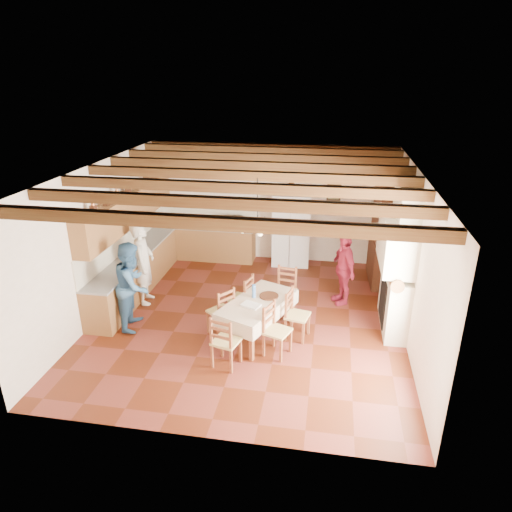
{
  "coord_description": "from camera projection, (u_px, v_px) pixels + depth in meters",
  "views": [
    {
      "loc": [
        1.47,
        -7.87,
        4.67
      ],
      "look_at": [
        0.1,
        0.3,
        1.25
      ],
      "focal_mm": 32.0,
      "sensor_mm": 36.0,
      "label": 1
    }
  ],
  "objects": [
    {
      "name": "wall_picture",
      "position": [
        334.0,
        192.0,
        11.19
      ],
      "size": [
        0.34,
        0.03,
        0.42
      ],
      "primitive_type": "cube",
      "color": "black",
      "rests_on": "ground"
    },
    {
      "name": "lower_cabinets_back",
      "position": [
        211.0,
        243.0,
        11.95
      ],
      "size": [
        2.3,
        0.6,
        0.86
      ],
      "primitive_type": "cube",
      "color": "brown",
      "rests_on": "ground"
    },
    {
      "name": "backsplash_back",
      "position": [
        212.0,
        212.0,
        11.91
      ],
      "size": [
        2.3,
        0.03,
        0.6
      ],
      "primitive_type": "cube",
      "color": "#EDE3CA",
      "rests_on": "ground"
    },
    {
      "name": "person_woman_blue",
      "position": [
        133.0,
        285.0,
        8.63
      ],
      "size": [
        0.75,
        0.91,
        1.73
      ],
      "primitive_type": "imported",
      "rotation": [
        0.0,
        0.0,
        1.69
      ],
      "color": "#35628F",
      "rests_on": "floor"
    },
    {
      "name": "chandelier",
      "position": [
        257.0,
        222.0,
        7.77
      ],
      "size": [
        0.47,
        0.47,
        0.03
      ],
      "primitive_type": "torus",
      "color": "black",
      "rests_on": "ground"
    },
    {
      "name": "refrigerator",
      "position": [
        291.0,
        229.0,
        11.5
      ],
      "size": [
        0.96,
        0.8,
        1.85
      ],
      "primitive_type": "cube",
      "rotation": [
        0.0,
        0.0,
        0.05
      ],
      "color": "white",
      "rests_on": "floor"
    },
    {
      "name": "backsplash_left",
      "position": [
        125.0,
        237.0,
        10.14
      ],
      "size": [
        0.03,
        4.3,
        0.6
      ],
      "primitive_type": "cube",
      "color": "#EDE3CA",
      "rests_on": "ground"
    },
    {
      "name": "countertop_back",
      "position": [
        210.0,
        227.0,
        11.78
      ],
      "size": [
        2.34,
        0.62,
        0.04
      ],
      "primitive_type": "cube",
      "color": "slate",
      "rests_on": "lower_cabinets_back"
    },
    {
      "name": "microwave",
      "position": [
        233.0,
        222.0,
        11.62
      ],
      "size": [
        0.5,
        0.35,
        0.27
      ],
      "primitive_type": "imported",
      "rotation": [
        0.0,
        0.0,
        0.04
      ],
      "color": "silver",
      "rests_on": "countertop_back"
    },
    {
      "name": "wall_left",
      "position": [
        100.0,
        240.0,
        9.07
      ],
      "size": [
        0.02,
        6.5,
        3.0
      ],
      "primitive_type": "cube",
      "color": "beige",
      "rests_on": "ground"
    },
    {
      "name": "chair_end_far",
      "position": [
        285.0,
        291.0,
        9.27
      ],
      "size": [
        0.47,
        0.46,
        0.96
      ],
      "primitive_type": null,
      "rotation": [
        0.0,
        0.0,
        -0.15
      ],
      "color": "brown",
      "rests_on": "floor"
    },
    {
      "name": "chair_left_far",
      "position": [
        241.0,
        298.0,
        8.99
      ],
      "size": [
        0.49,
        0.51,
        0.96
      ],
      "primitive_type": null,
      "rotation": [
        0.0,
        0.0,
        -1.83
      ],
      "color": "brown",
      "rests_on": "floor"
    },
    {
      "name": "fireplace",
      "position": [
        395.0,
        259.0,
        8.42
      ],
      "size": [
        0.56,
        1.6,
        2.8
      ],
      "primitive_type": null,
      "color": "beige",
      "rests_on": "ground"
    },
    {
      "name": "ceiling_beams",
      "position": [
        248.0,
        176.0,
        8.07
      ],
      "size": [
        6.0,
        6.3,
        0.16
      ],
      "primitive_type": null,
      "color": "#35180A",
      "rests_on": "ground"
    },
    {
      "name": "chair_left_near",
      "position": [
        221.0,
        310.0,
        8.52
      ],
      "size": [
        0.57,
        0.58,
        0.96
      ],
      "primitive_type": null,
      "rotation": [
        0.0,
        0.0,
        -2.22
      ],
      "color": "brown",
      "rests_on": "floor"
    },
    {
      "name": "dining_table",
      "position": [
        257.0,
        305.0,
        8.38
      ],
      "size": [
        1.4,
        1.84,
        0.72
      ],
      "rotation": [
        0.0,
        0.0,
        -0.39
      ],
      "color": "beige",
      "rests_on": "floor"
    },
    {
      "name": "wall_back",
      "position": [
        271.0,
        203.0,
        11.58
      ],
      "size": [
        6.0,
        0.02,
        3.0
      ],
      "primitive_type": "cube",
      "color": "beige",
      "rests_on": "ground"
    },
    {
      "name": "person_woman_red",
      "position": [
        343.0,
        269.0,
        9.56
      ],
      "size": [
        0.7,
        0.99,
        1.56
      ],
      "primitive_type": "imported",
      "rotation": [
        0.0,
        0.0,
        -1.17
      ],
      "color": "#AB243F",
      "rests_on": "floor"
    },
    {
      "name": "chair_right_far",
      "position": [
        298.0,
        315.0,
        8.37
      ],
      "size": [
        0.48,
        0.5,
        0.96
      ],
      "primitive_type": null,
      "rotation": [
        0.0,
        0.0,
        1.35
      ],
      "color": "brown",
      "rests_on": "floor"
    },
    {
      "name": "countertop_left",
      "position": [
        139.0,
        251.0,
        10.22
      ],
      "size": [
        0.62,
        4.3,
        0.04
      ],
      "primitive_type": "cube",
      "color": "slate",
      "rests_on": "lower_cabinets_left"
    },
    {
      "name": "hutch",
      "position": [
        385.0,
        233.0,
        10.37
      ],
      "size": [
        0.6,
        1.33,
        2.38
      ],
      "primitive_type": null,
      "rotation": [
        0.0,
        0.0,
        0.04
      ],
      "color": "#3B180E",
      "rests_on": "floor"
    },
    {
      "name": "chair_end_near",
      "position": [
        226.0,
        340.0,
        7.58
      ],
      "size": [
        0.51,
        0.5,
        0.96
      ],
      "primitive_type": null,
      "rotation": [
        0.0,
        0.0,
        2.87
      ],
      "color": "brown",
      "rests_on": "floor"
    },
    {
      "name": "wall_right",
      "position": [
        413.0,
        260.0,
        8.15
      ],
      "size": [
        0.02,
        6.5,
        3.0
      ],
      "primitive_type": "cube",
      "color": "beige",
      "rests_on": "ground"
    },
    {
      "name": "chair_right_near",
      "position": [
        277.0,
        330.0,
        7.87
      ],
      "size": [
        0.53,
        0.54,
        0.96
      ],
      "primitive_type": null,
      "rotation": [
        0.0,
        0.0,
        1.2
      ],
      "color": "brown",
      "rests_on": "floor"
    },
    {
      "name": "floor",
      "position": [
        249.0,
        319.0,
        9.19
      ],
      "size": [
        6.0,
        6.5,
        0.02
      ],
      "primitive_type": "cube",
      "color": "#501E0D",
      "rests_on": "ground"
    },
    {
      "name": "ceiling",
      "position": [
        248.0,
        170.0,
        8.04
      ],
      "size": [
        6.0,
        6.5,
        0.02
      ],
      "primitive_type": "cube",
      "color": "silver",
      "rests_on": "ground"
    },
    {
      "name": "wall_front",
      "position": [
        201.0,
        345.0,
        5.64
      ],
      "size": [
        6.0,
        0.02,
        3.0
      ],
      "primitive_type": "cube",
      "color": "beige",
      "rests_on": "ground"
    },
    {
      "name": "person_man",
      "position": [
        144.0,
        263.0,
        9.54
      ],
      "size": [
        0.53,
        0.71,
        1.78
      ],
      "primitive_type": "imported",
      "rotation": [
        0.0,
        0.0,
        1.75
      ],
      "color": "silver",
      "rests_on": "floor"
    },
    {
      "name": "lower_cabinets_left",
      "position": [
        140.0,
        269.0,
        10.39
      ],
      "size": [
        0.6,
        4.3,
        0.86
      ],
      "primitive_type": "cube",
      "color": "brown",
      "rests_on": "ground"
    },
    {
      "name": "fridge_vase",
      "position": [
        291.0,
        186.0,
        11.09
      ],
      "size": [
        0.36,
        0.36,
        0.34
      ],
      "primitive_type": "imported",
      "rotation": [
        0.0,
        0.0,
        0.1
      ],
      "color": "#3B180E",
      "rests_on": "refrigerator"
    },
    {
      "name": "upper_cabinets",
      "position": [
        129.0,
        209.0,
        9.87
      ],
      "size": [
        0.35,
        4.2,
        0.7
      ],
      "primitive_type": "cube",
      "color": "brown",
      "rests_on": "ground"
    }
  ]
}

